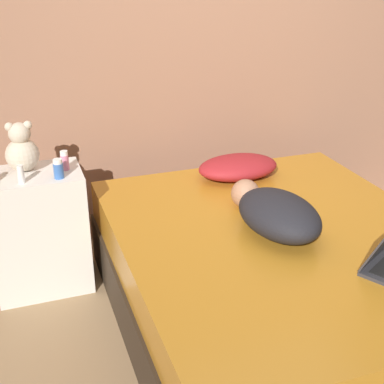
{
  "coord_description": "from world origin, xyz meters",
  "views": [
    {
      "loc": [
        -1.21,
        -2.06,
        1.83
      ],
      "look_at": [
        -0.4,
        0.25,
        0.72
      ],
      "focal_mm": 50.0,
      "sensor_mm": 36.0,
      "label": 1
    }
  ],
  "objects": [
    {
      "name": "ground_plane",
      "position": [
        0.0,
        0.0,
        0.0
      ],
      "size": [
        12.0,
        12.0,
        0.0
      ],
      "primitive_type": "plane",
      "color": "#937551"
    },
    {
      "name": "wall_back",
      "position": [
        0.0,
        1.26,
        1.3
      ],
      "size": [
        8.0,
        0.06,
        2.6
      ],
      "color": "#996B51",
      "rests_on": "ground_plane"
    },
    {
      "name": "bed",
      "position": [
        0.0,
        0.0,
        0.27
      ],
      "size": [
        1.64,
        1.97,
        0.54
      ],
      "color": "#2D2319",
      "rests_on": "ground_plane"
    },
    {
      "name": "nightstand",
      "position": [
        -1.14,
        0.77,
        0.36
      ],
      "size": [
        0.53,
        0.37,
        0.72
      ],
      "color": "silver",
      "rests_on": "ground_plane"
    },
    {
      "name": "pillow",
      "position": [
        0.07,
        0.74,
        0.61
      ],
      "size": [
        0.51,
        0.33,
        0.14
      ],
      "color": "maroon",
      "rests_on": "bed"
    },
    {
      "name": "person_lying",
      "position": [
        -0.03,
        0.05,
        0.64
      ],
      "size": [
        0.39,
        0.68,
        0.2
      ],
      "rotation": [
        0.0,
        0.0,
        0.1
      ],
      "color": "black",
      "rests_on": "bed"
    },
    {
      "name": "teddy_bear",
      "position": [
        -1.18,
        0.83,
        0.84
      ],
      "size": [
        0.18,
        0.18,
        0.28
      ],
      "color": "beige",
      "rests_on": "nightstand"
    },
    {
      "name": "bottle_white",
      "position": [
        -1.2,
        0.65,
        0.77
      ],
      "size": [
        0.04,
        0.04,
        0.1
      ],
      "color": "white",
      "rests_on": "nightstand"
    },
    {
      "name": "bottle_blue",
      "position": [
        -1.01,
        0.66,
        0.77
      ],
      "size": [
        0.05,
        0.05,
        0.11
      ],
      "color": "#3866B2",
      "rests_on": "nightstand"
    },
    {
      "name": "bottle_pink",
      "position": [
        -0.96,
        0.77,
        0.77
      ],
      "size": [
        0.04,
        0.04,
        0.11
      ],
      "color": "pink",
      "rests_on": "nightstand"
    }
  ]
}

